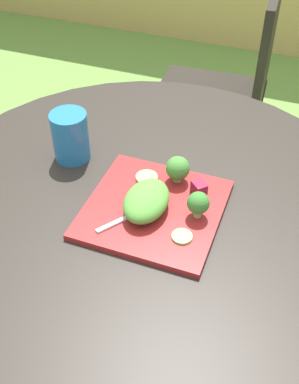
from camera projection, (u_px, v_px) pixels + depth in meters
The scene contains 12 objects.
ground_plane at pixel (147, 362), 1.55m from camera, with size 12.00×12.00×0.00m, color #669342.
patio_table at pixel (146, 260), 1.20m from camera, with size 1.08×1.08×0.73m.
patio_chair at pixel (232, 82), 1.86m from camera, with size 0.47×0.47×0.90m.
salad_plate at pixel (154, 209), 1.02m from camera, with size 0.29×0.29×0.01m, color maroon.
drinking_glass at pixel (71, 139), 1.13m from camera, with size 0.09×0.09×0.12m.
fork at pixel (135, 214), 1.00m from camera, with size 0.10×0.14×0.00m.
lettuce_mound at pixel (146, 201), 0.99m from camera, with size 0.09×0.14×0.05m, color #519338.
broccoli_floret_0 at pixel (178, 168), 1.06m from camera, with size 0.06×0.06×0.06m.
broccoli_floret_1 at pixel (198, 203), 0.97m from camera, with size 0.05×0.05×0.06m.
cucumber_slice_0 at pixel (182, 236), 0.95m from camera, with size 0.04×0.04×0.01m, color #8EB766.
cucumber_slice_1 at pixel (147, 178), 1.08m from camera, with size 0.05×0.05×0.01m, color #8EB766.
beet_chunk_0 at pixel (199, 189), 1.04m from camera, with size 0.03×0.03×0.03m, color maroon.
Camera 1 is at (0.28, -0.72, 1.46)m, focal length 44.03 mm.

